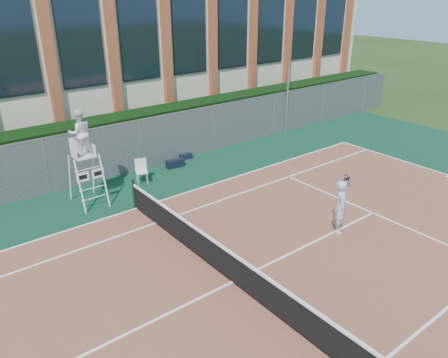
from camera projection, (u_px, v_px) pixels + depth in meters
ground at (233, 283)px, 11.82m from camera, size 120.00×120.00×0.00m
apron at (211, 266)px, 12.54m from camera, size 36.00×20.00×0.01m
tennis_court at (233, 282)px, 11.81m from camera, size 23.77×10.97×0.02m
tennis_net at (233, 266)px, 11.61m from camera, size 0.10×11.30×1.10m
fence at (96, 155)px, 17.72m from camera, size 40.00×0.06×2.20m
hedge at (85, 147)px, 18.59m from camera, size 40.00×1.40×2.20m
building at (19, 54)px, 23.09m from camera, size 45.00×10.60×8.22m
steel_pole at (287, 99)px, 23.48m from camera, size 0.12×0.12×3.75m
umpire_chair at (81, 135)px, 15.21m from camera, size 1.00×1.54×3.58m
plastic_chair at (141, 169)px, 17.70m from camera, size 0.60×0.60×1.00m
sports_bag_near at (175, 163)px, 19.38m from camera, size 0.83×0.39×0.34m
sports_bag_far at (186, 156)px, 20.34m from camera, size 0.60×0.32×0.23m
tennis_player at (341, 206)px, 13.94m from camera, size 1.05×0.83×1.80m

